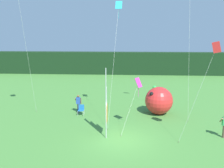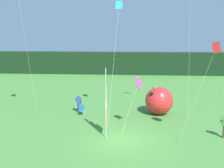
{
  "view_description": "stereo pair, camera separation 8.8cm",
  "coord_description": "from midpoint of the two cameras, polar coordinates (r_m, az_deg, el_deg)",
  "views": [
    {
      "loc": [
        0.45,
        -15.21,
        6.87
      ],
      "look_at": [
        -0.69,
        2.3,
        3.33
      ],
      "focal_mm": 39.54,
      "sensor_mm": 36.0,
      "label": 1
    },
    {
      "loc": [
        0.54,
        -15.21,
        6.87
      ],
      "look_at": [
        -0.69,
        2.3,
        3.33
      ],
      "focal_mm": 39.54,
      "sensor_mm": 36.0,
      "label": 2
    }
  ],
  "objects": [
    {
      "name": "kite_cyan_diamond_4",
      "position": [
        20.12,
        1.25,
        15.72
      ],
      "size": [
        0.93,
        3.57,
        9.48
      ],
      "color": "brown",
      "rests_on": "ground"
    },
    {
      "name": "kite_magenta_diamond_0",
      "position": [
        17.61,
        5.86,
        -0.26
      ],
      "size": [
        1.5,
        1.75,
        3.84
      ],
      "color": "brown",
      "rests_on": "ground"
    },
    {
      "name": "inflatable_balloon",
      "position": [
        21.89,
        10.66,
        -3.78
      ],
      "size": [
        2.42,
        2.42,
        2.49
      ],
      "color": "red",
      "rests_on": "ground"
    },
    {
      "name": "distant_treeline",
      "position": [
        43.48,
        3.07,
        4.85
      ],
      "size": [
        80.0,
        2.4,
        3.84
      ],
      "primitive_type": "cube",
      "color": "black",
      "rests_on": "ground"
    },
    {
      "name": "person_near_banner",
      "position": [
        22.2,
        -7.9,
        -4.42
      ],
      "size": [
        0.55,
        0.48,
        1.62
      ],
      "color": "#2D334C",
      "rests_on": "ground"
    },
    {
      "name": "folding_chair",
      "position": [
        21.63,
        -7.27,
        -5.79
      ],
      "size": [
        0.51,
        0.51,
        0.89
      ],
      "color": "#BCBCC1",
      "rests_on": "ground"
    },
    {
      "name": "banner_flag",
      "position": [
        16.59,
        -1.46,
        -4.66
      ],
      "size": [
        0.06,
        1.03,
        4.77
      ],
      "color": "#B7B7BC",
      "rests_on": "ground"
    },
    {
      "name": "kite_red_box_1",
      "position": [
        15.82,
        22.85,
        7.75
      ],
      "size": [
        2.2,
        0.58,
        6.5
      ],
      "color": "brown",
      "rests_on": "ground"
    },
    {
      "name": "ground_plane",
      "position": [
        16.7,
        1.74,
        -12.91
      ],
      "size": [
        120.0,
        120.0,
        0.0
      ],
      "primitive_type": "plane",
      "color": "#478438"
    }
  ]
}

